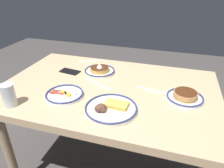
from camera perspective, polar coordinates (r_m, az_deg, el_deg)
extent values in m
plane|color=#45413F|center=(1.80, -0.88, -21.86)|extent=(6.00, 6.00, 0.00)
cube|color=tan|center=(1.33, -1.10, -1.65)|extent=(1.35, 0.89, 0.05)
cylinder|color=tan|center=(1.79, 20.88, -9.30)|extent=(0.06, 0.06, 0.69)
cylinder|color=tan|center=(2.01, -13.79, -3.67)|extent=(0.06, 0.06, 0.69)
cylinder|color=tan|center=(1.59, -26.46, -16.08)|extent=(0.06, 0.06, 0.69)
cylinder|color=silver|center=(1.51, -3.39, 3.37)|extent=(0.22, 0.22, 0.01)
torus|color=navy|center=(1.51, -3.40, 3.78)|extent=(0.22, 0.22, 0.01)
cylinder|color=gold|center=(1.51, -3.40, 3.81)|extent=(0.14, 0.14, 0.01)
cylinder|color=tan|center=(1.50, -3.41, 4.23)|extent=(0.14, 0.14, 0.01)
cylinder|color=#4C2814|center=(1.50, -3.42, 4.49)|extent=(0.13, 0.13, 0.00)
cone|color=white|center=(1.49, -3.44, 5.10)|extent=(0.04, 0.04, 0.03)
cylinder|color=silver|center=(1.10, -0.27, -6.92)|extent=(0.28, 0.28, 0.01)
torus|color=navy|center=(1.09, -0.27, -6.41)|extent=(0.28, 0.28, 0.01)
cube|color=gold|center=(1.11, 1.18, -5.64)|extent=(0.13, 0.08, 0.02)
ellipsoid|color=brown|center=(1.06, -2.64, -7.12)|extent=(0.04, 0.03, 0.03)
ellipsoid|color=brown|center=(1.08, -3.13, -6.45)|extent=(0.04, 0.03, 0.03)
ellipsoid|color=brown|center=(1.06, -3.59, -6.75)|extent=(0.05, 0.04, 0.04)
ellipsoid|color=brown|center=(1.07, -2.90, -6.35)|extent=(0.05, 0.04, 0.04)
ellipsoid|color=brown|center=(1.07, -2.90, -6.61)|extent=(0.04, 0.03, 0.03)
cylinder|color=white|center=(1.26, 19.20, -3.79)|extent=(0.21, 0.21, 0.01)
torus|color=navy|center=(1.25, 19.29, -3.32)|extent=(0.20, 0.20, 0.01)
cylinder|color=tan|center=(1.25, 19.30, -3.28)|extent=(0.13, 0.13, 0.01)
cylinder|color=tan|center=(1.25, 19.38, -2.81)|extent=(0.14, 0.14, 0.01)
cylinder|color=tan|center=(1.24, 19.47, -2.33)|extent=(0.13, 0.13, 0.01)
cylinder|color=#4C2814|center=(1.24, 19.52, -2.03)|extent=(0.12, 0.12, 0.00)
cylinder|color=white|center=(1.25, -12.80, -3.01)|extent=(0.22, 0.22, 0.01)
torus|color=navy|center=(1.25, -12.86, -2.54)|extent=(0.22, 0.22, 0.01)
cylinder|color=white|center=(1.24, -11.01, -2.40)|extent=(0.08, 0.08, 0.01)
sphere|color=yellow|center=(1.22, -11.73, -2.90)|extent=(0.03, 0.03, 0.03)
cylinder|color=white|center=(1.24, -13.81, -2.90)|extent=(0.07, 0.07, 0.01)
sphere|color=yellow|center=(1.25, -13.29, -2.12)|extent=(0.03, 0.03, 0.03)
cube|color=brown|center=(1.27, -14.24, -1.96)|extent=(0.08, 0.03, 0.01)
cube|color=#A73426|center=(1.26, -14.80, -2.51)|extent=(0.09, 0.02, 0.01)
cylinder|color=silver|center=(1.24, -26.40, -2.78)|extent=(0.07, 0.07, 0.13)
cylinder|color=black|center=(1.25, -26.21, -3.54)|extent=(0.06, 0.06, 0.09)
cube|color=black|center=(1.55, -11.43, 3.37)|extent=(0.15, 0.09, 0.01)
cube|color=silver|center=(1.72, -6.19, 6.25)|extent=(0.18, 0.08, 0.01)
cube|color=silver|center=(1.71, -3.33, 6.29)|extent=(0.03, 0.01, 0.00)
cube|color=silver|center=(1.72, -3.34, 6.37)|extent=(0.03, 0.01, 0.00)
cube|color=silver|center=(1.72, -3.34, 6.44)|extent=(0.03, 0.01, 0.00)
cube|color=silver|center=(1.73, -3.35, 6.51)|extent=(0.03, 0.01, 0.00)
cube|color=silver|center=(1.34, -3.34, -0.33)|extent=(0.17, 0.09, 0.01)
cube|color=silver|center=(1.39, -5.70, 0.79)|extent=(0.09, 0.06, 0.00)
cube|color=silver|center=(1.30, 10.91, -1.77)|extent=(0.18, 0.06, 0.01)
ellipsoid|color=silver|center=(1.28, 14.36, -2.58)|extent=(0.04, 0.03, 0.01)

